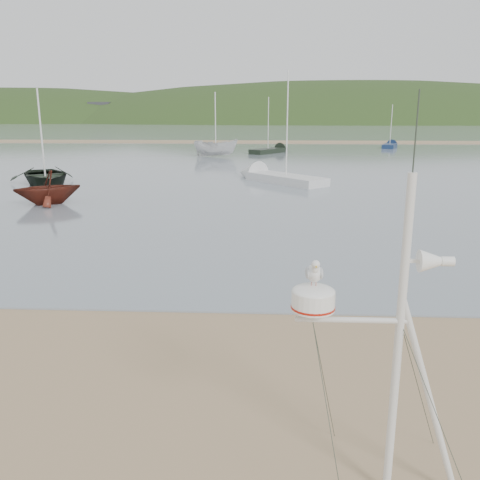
{
  "coord_description": "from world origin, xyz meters",
  "views": [
    {
      "loc": [
        2.94,
        -6.83,
        4.5
      ],
      "look_at": [
        2.55,
        1.0,
        2.51
      ],
      "focal_mm": 38.0,
      "sensor_mm": 36.0,
      "label": 1
    }
  ],
  "objects_px": {
    "mast_rig": "(389,410)",
    "sailboat_blue_far": "(391,145)",
    "sailboat_dark_mid": "(277,150)",
    "boat_white": "(216,134)",
    "boat_red": "(46,172)",
    "boat_dark": "(42,141)",
    "sailboat_white_near": "(264,176)"
  },
  "relations": [
    {
      "from": "boat_dark",
      "to": "boat_white",
      "type": "distance_m",
      "value": 22.45
    },
    {
      "from": "boat_white",
      "to": "sailboat_white_near",
      "type": "bearing_deg",
      "value": -156.28
    },
    {
      "from": "mast_rig",
      "to": "boat_dark",
      "type": "relative_size",
      "value": 0.87
    },
    {
      "from": "sailboat_dark_mid",
      "to": "boat_red",
      "type": "bearing_deg",
      "value": -109.7
    },
    {
      "from": "sailboat_dark_mid",
      "to": "sailboat_white_near",
      "type": "distance_m",
      "value": 23.52
    },
    {
      "from": "boat_dark",
      "to": "sailboat_white_near",
      "type": "bearing_deg",
      "value": -17.14
    },
    {
      "from": "boat_red",
      "to": "boat_white",
      "type": "height_order",
      "value": "boat_white"
    },
    {
      "from": "boat_white",
      "to": "sailboat_dark_mid",
      "type": "xyz_separation_m",
      "value": [
        6.26,
        6.0,
        -2.01
      ]
    },
    {
      "from": "boat_red",
      "to": "sailboat_dark_mid",
      "type": "distance_m",
      "value": 35.43
    },
    {
      "from": "sailboat_blue_far",
      "to": "sailboat_dark_mid",
      "type": "relative_size",
      "value": 0.9
    },
    {
      "from": "mast_rig",
      "to": "sailboat_white_near",
      "type": "distance_m",
      "value": 28.94
    },
    {
      "from": "mast_rig",
      "to": "sailboat_white_near",
      "type": "xyz_separation_m",
      "value": [
        -1.53,
        28.89,
        -0.84
      ]
    },
    {
      "from": "mast_rig",
      "to": "boat_dark",
      "type": "height_order",
      "value": "boat_dark"
    },
    {
      "from": "boat_dark",
      "to": "sailboat_blue_far",
      "type": "bearing_deg",
      "value": 19.82
    },
    {
      "from": "mast_rig",
      "to": "boat_dark",
      "type": "xyz_separation_m",
      "value": [
        -15.17,
        25.68,
        1.61
      ]
    },
    {
      "from": "mast_rig",
      "to": "sailboat_blue_far",
      "type": "bearing_deg",
      "value": 76.66
    },
    {
      "from": "mast_rig",
      "to": "boat_white",
      "type": "bearing_deg",
      "value": 97.97
    },
    {
      "from": "mast_rig",
      "to": "sailboat_white_near",
      "type": "height_order",
      "value": "sailboat_white_near"
    },
    {
      "from": "sailboat_blue_far",
      "to": "boat_red",
      "type": "bearing_deg",
      "value": -122.28
    },
    {
      "from": "boat_white",
      "to": "mast_rig",
      "type": "bearing_deg",
      "value": -164.16
    },
    {
      "from": "boat_white",
      "to": "sailboat_white_near",
      "type": "relative_size",
      "value": 0.6
    },
    {
      "from": "boat_red",
      "to": "boat_white",
      "type": "distance_m",
      "value": 27.93
    },
    {
      "from": "boat_white",
      "to": "sailboat_dark_mid",
      "type": "distance_m",
      "value": 8.9
    },
    {
      "from": "boat_red",
      "to": "sailboat_white_near",
      "type": "height_order",
      "value": "sailboat_white_near"
    },
    {
      "from": "mast_rig",
      "to": "sailboat_dark_mid",
      "type": "distance_m",
      "value": 52.38
    },
    {
      "from": "mast_rig",
      "to": "boat_red",
      "type": "relative_size",
      "value": 1.5
    },
    {
      "from": "mast_rig",
      "to": "sailboat_blue_far",
      "type": "xyz_separation_m",
      "value": [
        14.55,
        61.36,
        -0.84
      ]
    },
    {
      "from": "mast_rig",
      "to": "boat_white",
      "type": "relative_size",
      "value": 1.04
    },
    {
      "from": "boat_dark",
      "to": "sailboat_white_near",
      "type": "xyz_separation_m",
      "value": [
        13.64,
        3.21,
        -2.45
      ]
    },
    {
      "from": "boat_dark",
      "to": "sailboat_dark_mid",
      "type": "relative_size",
      "value": 0.84
    },
    {
      "from": "sailboat_white_near",
      "to": "boat_red",
      "type": "bearing_deg",
      "value": -137.23
    },
    {
      "from": "boat_dark",
      "to": "sailboat_dark_mid",
      "type": "distance_m",
      "value": 30.68
    }
  ]
}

